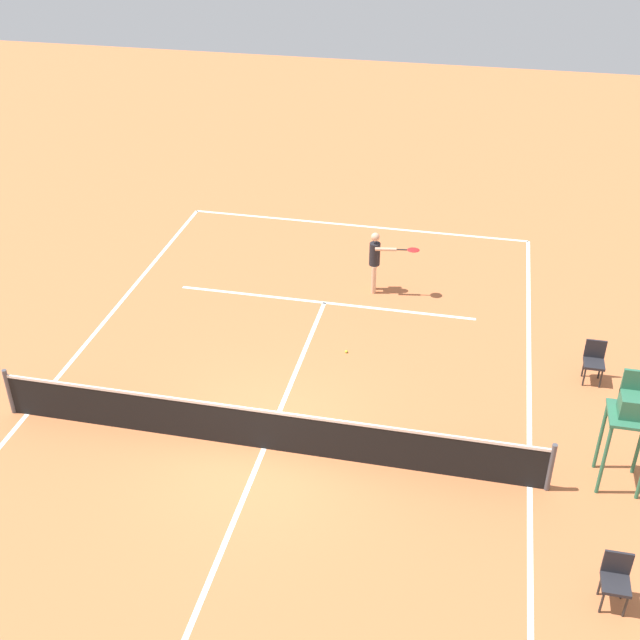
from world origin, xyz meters
TOP-DOWN VIEW (x-y plane):
  - ground_plane at (0.00, 0.00)m, footprint 60.00×60.00m
  - court_lines at (0.00, 0.00)m, footprint 10.32×21.01m
  - tennis_net at (0.00, 0.00)m, footprint 10.92×0.10m
  - player_serving at (-1.18, -6.62)m, footprint 1.30×0.45m
  - tennis_ball at (-0.96, -3.63)m, footprint 0.07×0.07m
  - umpire_chair at (-6.65, -0.48)m, footprint 0.80×0.80m
  - courtside_chair_near at (-6.33, 2.37)m, footprint 0.44×0.46m
  - courtside_chair_mid at (-6.42, -3.73)m, footprint 0.44×0.46m

SIDE VIEW (x-z plane):
  - ground_plane at x=0.00m, z-range 0.00..0.00m
  - court_lines at x=0.00m, z-range 0.00..0.01m
  - tennis_ball at x=-0.96m, z-range 0.00..0.07m
  - tennis_net at x=0.00m, z-range -0.04..1.03m
  - courtside_chair_near at x=-6.33m, z-range 0.06..1.01m
  - courtside_chair_mid at x=-6.42m, z-range 0.06..1.01m
  - player_serving at x=-1.18m, z-range 0.16..1.83m
  - umpire_chair at x=-6.65m, z-range 0.40..2.81m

